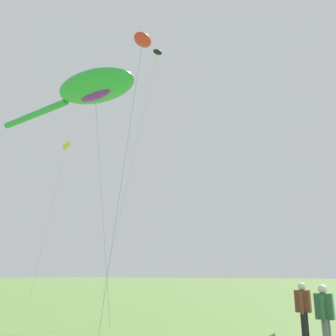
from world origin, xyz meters
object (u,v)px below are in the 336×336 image
big_show_kite (92,89)px  small_kite_triangle_green (64,157)px  person_short_left (303,308)px  small_kite_delta_white (142,47)px  small_kite_streamer_purple (157,56)px  person_grey_haired_man (325,314)px

big_show_kite → small_kite_triangle_green: 10.95m
person_short_left → small_kite_delta_white: 8.60m
big_show_kite → small_kite_delta_white: big_show_kite is taller
big_show_kite → small_kite_streamer_purple: size_ratio=0.52×
small_kite_delta_white → small_kite_triangle_green: (12.72, 15.20, 2.65)m
person_grey_haired_man → small_kite_triangle_green: small_kite_triangle_green is taller
person_grey_haired_man → small_kite_triangle_green: (9.38, 18.52, 9.27)m
person_short_left → big_show_kite: bearing=-6.3°
small_kite_delta_white → small_kite_triangle_green: size_ratio=0.69×
small_kite_triangle_green → small_kite_streamer_purple: size_ratio=0.53×
person_grey_haired_man → small_kite_delta_white: size_ratio=0.21×
big_show_kite → small_kite_triangle_green: small_kite_triangle_green is taller
big_show_kite → person_grey_haired_man: (-2.45, -10.05, -9.61)m
big_show_kite → small_kite_triangle_green: size_ratio=0.97×
person_grey_haired_man → small_kite_delta_white: bearing=46.8°
big_show_kite → small_kite_delta_white: bearing=-32.7°
small_kite_streamer_purple → person_grey_haired_man: bearing=-128.4°
person_short_left → small_kite_delta_white: (-4.87, 2.52, 6.62)m
big_show_kite → person_grey_haired_man: size_ratio=6.68×
person_grey_haired_man → small_kite_streamer_purple: bearing=-45.9°
person_short_left → small_kite_triangle_green: 21.48m
big_show_kite → person_grey_haired_man: bearing=-5.7°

